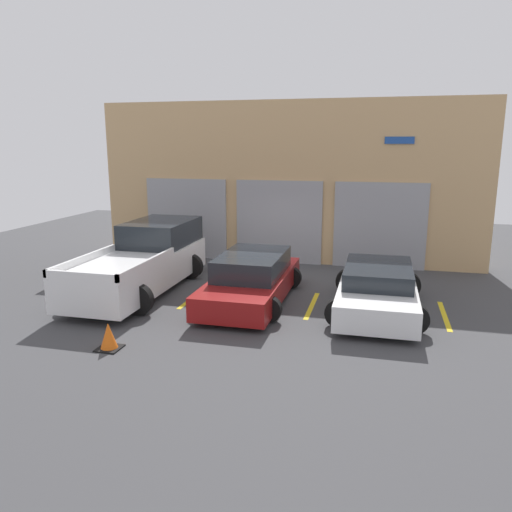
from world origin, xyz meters
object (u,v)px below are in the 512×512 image
(sedan_white, at_px, (377,289))
(sedan_side, at_px, (252,279))
(pickup_truck, at_px, (145,260))
(traffic_cone, at_px, (109,337))

(sedan_white, xyz_separation_m, sedan_side, (-3.20, 0.01, 0.03))
(sedan_white, relative_size, sedan_side, 0.95)
(pickup_truck, height_order, sedan_white, pickup_truck)
(traffic_cone, bearing_deg, pickup_truck, 106.59)
(sedan_side, relative_size, traffic_cone, 8.41)
(traffic_cone, bearing_deg, sedan_white, 36.08)
(pickup_truck, relative_size, sedan_side, 1.20)
(sedan_side, bearing_deg, pickup_truck, 174.40)
(pickup_truck, bearing_deg, sedan_white, -2.89)
(sedan_white, xyz_separation_m, traffic_cone, (-5.17, -3.77, -0.30))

